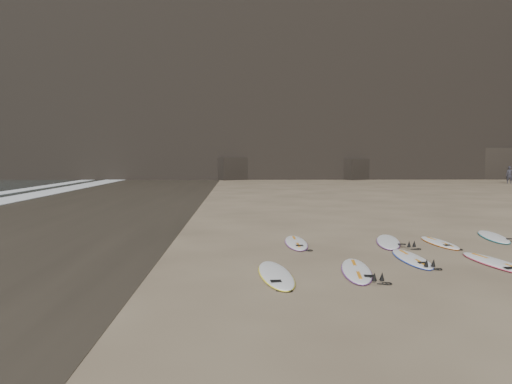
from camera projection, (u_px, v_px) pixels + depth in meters
ground at (450, 263)px, 11.88m from camera, size 240.00×240.00×0.00m
wet_sand at (52, 216)px, 21.36m from camera, size 12.00×200.00×0.01m
headland at (477, 3)px, 59.94m from camera, size 170.00×101.00×63.47m
surfboard_0 at (276, 274)px, 10.60m from camera, size 0.84×2.71×0.10m
surfboard_1 at (356, 270)px, 10.99m from camera, size 0.95×2.57×0.09m
surfboard_2 at (412, 258)px, 12.28m from camera, size 0.62×2.45×0.09m
surfboard_3 at (496, 263)px, 11.76m from camera, size 0.91×2.66×0.09m
surfboard_5 at (296, 242)px, 14.55m from camera, size 0.64×2.51×0.09m
surfboard_6 at (388, 241)px, 14.73m from camera, size 1.23×2.72×0.10m
surfboard_7 at (439, 242)px, 14.58m from camera, size 0.64×2.27×0.08m
surfboard_8 at (493, 236)px, 15.65m from camera, size 1.17×2.68×0.09m
person_a at (510, 175)px, 47.78m from camera, size 0.73×0.65×1.68m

